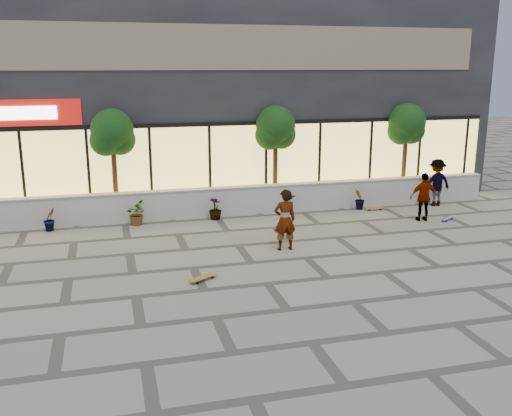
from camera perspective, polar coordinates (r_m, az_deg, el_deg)
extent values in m
plane|color=gray|center=(14.56, 1.15, -7.59)|extent=(80.00, 80.00, 0.00)
cube|color=silver|center=(20.92, -4.11, 0.59)|extent=(22.00, 0.35, 1.00)
cube|color=#B2AFA8|center=(20.81, -4.13, 1.98)|extent=(22.00, 0.42, 0.04)
cube|color=black|center=(25.79, -6.60, 11.51)|extent=(24.00, 9.00, 8.50)
cube|color=#E9CD5D|center=(21.62, -4.65, 4.27)|extent=(23.04, 0.05, 3.00)
cube|color=black|center=(21.38, -4.72, 8.35)|extent=(23.04, 0.08, 0.15)
cube|color=#B6130D|center=(21.24, -23.89, 8.66)|extent=(5.00, 0.10, 0.90)
cube|color=white|center=(21.17, -23.92, 8.64)|extent=(3.40, 0.06, 0.45)
cube|color=brown|center=(21.32, -4.89, 15.73)|extent=(21.60, 0.05, 1.60)
imported|color=#103511|center=(20.17, -19.91, -1.03)|extent=(0.57, 0.57, 0.81)
imported|color=#103511|center=(20.09, -11.96, -0.54)|extent=(0.68, 0.77, 0.81)
imported|color=#103511|center=(20.40, -4.09, -0.04)|extent=(0.64, 0.64, 0.81)
imported|color=#103511|center=(21.08, 3.41, 0.44)|extent=(0.46, 0.35, 0.81)
imported|color=#103511|center=(22.10, 10.32, 0.87)|extent=(0.55, 0.57, 0.81)
cylinder|color=#4E311B|center=(21.04, -13.95, 3.40)|extent=(0.18, 0.18, 3.24)
sphere|color=#103511|center=(20.82, -14.20, 7.59)|extent=(1.50, 1.50, 1.50)
sphere|color=#103511|center=(20.81, -14.83, 6.54)|extent=(1.10, 1.10, 1.10)
sphere|color=#103511|center=(20.91, -13.45, 6.66)|extent=(1.10, 1.10, 1.10)
cylinder|color=#4E311B|center=(21.94, 1.94, 4.24)|extent=(0.18, 0.18, 3.24)
sphere|color=#103511|center=(21.73, 1.97, 8.26)|extent=(1.50, 1.50, 1.50)
sphere|color=#103511|center=(21.65, 1.36, 7.29)|extent=(1.10, 1.10, 1.10)
sphere|color=#103511|center=(21.89, 2.56, 7.35)|extent=(1.10, 1.10, 1.10)
cylinder|color=#4E311B|center=(24.09, 14.61, 4.68)|extent=(0.18, 0.18, 3.24)
sphere|color=#103511|center=(23.90, 14.84, 8.34)|extent=(1.50, 1.50, 1.50)
sphere|color=#103511|center=(23.77, 14.32, 7.47)|extent=(1.10, 1.10, 1.10)
sphere|color=#103511|center=(24.10, 15.25, 7.49)|extent=(1.10, 1.10, 1.10)
imported|color=silver|center=(16.91, 2.90, -1.19)|extent=(0.68, 0.45, 1.85)
imported|color=white|center=(20.94, 16.46, 1.06)|extent=(1.06, 0.58, 1.72)
imported|color=maroon|center=(23.37, 17.60, 2.45)|extent=(1.22, 0.73, 1.84)
cube|color=brown|center=(14.79, -5.32, -6.91)|extent=(0.83, 0.62, 0.02)
cylinder|color=black|center=(15.02, -4.76, -6.80)|extent=(0.07, 0.06, 0.06)
cylinder|color=black|center=(14.92, -4.37, -6.95)|extent=(0.07, 0.06, 0.06)
cylinder|color=black|center=(14.71, -6.27, -7.31)|extent=(0.07, 0.06, 0.06)
cylinder|color=black|center=(14.60, -5.88, -7.46)|extent=(0.07, 0.06, 0.06)
cube|color=olive|center=(22.18, 11.81, -0.02)|extent=(0.75, 0.24, 0.02)
cylinder|color=black|center=(22.34, 12.27, -0.08)|extent=(0.05, 0.03, 0.05)
cylinder|color=black|center=(22.22, 12.40, -0.16)|extent=(0.05, 0.03, 0.05)
cylinder|color=black|center=(22.17, 11.19, -0.14)|extent=(0.05, 0.03, 0.05)
cylinder|color=black|center=(22.05, 11.32, -0.22)|extent=(0.05, 0.03, 0.05)
cube|color=#595399|center=(21.42, 18.61, -0.97)|extent=(0.71, 0.53, 0.02)
cylinder|color=black|center=(21.66, 18.70, -0.96)|extent=(0.06, 0.05, 0.05)
cylinder|color=black|center=(21.61, 19.00, -1.02)|extent=(0.06, 0.05, 0.05)
cylinder|color=black|center=(21.27, 18.18, -1.19)|extent=(0.06, 0.05, 0.05)
cylinder|color=black|center=(21.22, 18.49, -1.25)|extent=(0.06, 0.05, 0.05)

